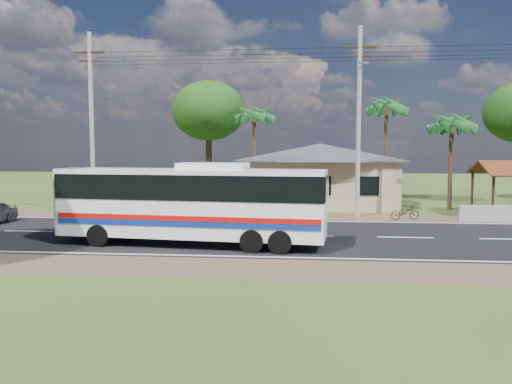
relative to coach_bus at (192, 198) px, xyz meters
The scene contains 10 objects.
ground 5.79m from the coach_bus, 28.65° to the left, with size 120.00×120.00×0.00m, color #2D4719.
road 5.78m from the coach_bus, 28.65° to the left, with size 120.00×16.00×0.03m.
house 16.65m from the coach_bus, 69.70° to the left, with size 12.40×10.00×5.00m.
utility_poles 12.34m from the coach_bus, 50.71° to the left, with size 32.80×2.22×11.00m.
palm_near 20.07m from the coach_bus, 43.63° to the left, with size 2.80×2.80×6.70m.
palm_mid 21.69m from the coach_bus, 59.25° to the left, with size 2.80×2.80×8.20m.
palm_far 19.20m from the coach_bus, 87.63° to the left, with size 2.80×2.80×7.70m.
tree_behind_house 21.48m from the coach_bus, 98.91° to the left, with size 6.00×6.00×9.61m.
coach_bus is the anchor object (origin of this frame).
motorcycle 13.49m from the coach_bus, 39.19° to the left, with size 0.57×1.64×0.86m, color black.
Camera 1 is at (-0.14, -22.93, 4.05)m, focal length 35.00 mm.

